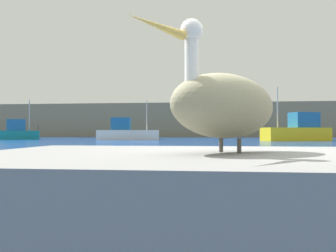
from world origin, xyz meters
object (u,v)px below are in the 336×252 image
Objects in this scene: fishing_boat_teal at (14,132)px; fishing_boat_yellow at (298,130)px; pelican at (224,104)px; fishing_boat_white at (127,132)px.

fishing_boat_yellow is (34.09, -2.23, 0.25)m from fishing_boat_teal.
fishing_boat_white is at bearing -123.30° from pelican.
fishing_boat_teal is 14.53m from fishing_boat_white.
fishing_boat_white is (-9.83, 37.77, -0.27)m from pelican.
fishing_boat_yellow reaches higher than pelican.
fishing_boat_teal is 0.81× the size of fishing_boat_white.
fishing_boat_yellow is at bearing -28.29° from fishing_boat_teal.
fishing_boat_yellow reaches higher than fishing_boat_teal.
fishing_boat_yellow is at bearing -153.21° from pelican.
pelican is 0.19× the size of fishing_boat_teal.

